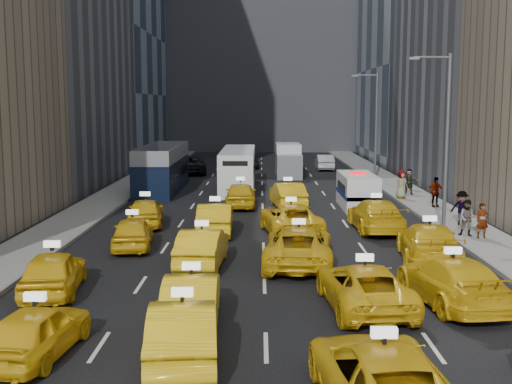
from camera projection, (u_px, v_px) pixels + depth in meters
The scene contains 40 objects.
ground at pixel (265, 302), 21.23m from camera, with size 160.00×160.00×0.00m, color black.
sidewalk_west at pixel (116, 194), 46.05m from camera, with size 3.00×90.00×0.15m, color gray.
sidewalk_east at pixel (409, 194), 45.92m from camera, with size 3.00×90.00×0.15m, color gray.
curb_west at pixel (136, 194), 46.04m from camera, with size 0.15×90.00×0.18m, color slate.
curb_east at pixel (388, 194), 45.92m from camera, with size 0.15×90.00×0.18m, color slate.
building_backdrop at pixel (261, 7), 89.83m from camera, with size 30.00×12.00×40.00m, color slate.
streetlight_near at pixel (445, 135), 32.39m from camera, with size 2.15×0.22×9.00m.
streetlight_far at pixel (375, 123), 52.20m from camera, with size 2.15×0.22×9.00m.
taxi_0 at pixel (37, 331), 16.50m from camera, with size 1.65×4.10×1.40m, color yellow.
taxi_1 at pixel (183, 330), 16.30m from camera, with size 1.67×4.78×1.57m, color yellow.
taxi_2 at pixel (383, 377), 13.54m from camera, with size 2.55×5.53×1.54m, color yellow.
taxi_4 at pixel (53, 272), 22.07m from camera, with size 1.80×4.47×1.52m, color yellow.
taxi_5 at pixel (192, 297), 19.22m from camera, with size 1.59×4.55×1.50m, color yellow.
taxi_6 at pixel (364, 286), 20.43m from camera, with size 2.42×5.24×1.46m, color yellow.
taxi_7 at pixel (452, 281), 20.89m from camera, with size 2.21×5.43×1.57m, color yellow.
taxi_8 at pixel (133, 233), 28.97m from camera, with size 1.71×4.26×1.45m, color yellow.
taxi_9 at pixel (202, 247), 25.78m from camera, with size 1.64×4.70×1.55m, color yellow.
taxi_10 at pixel (299, 246), 25.87m from camera, with size 2.66×5.77×1.60m, color yellow.
taxi_11 at pixel (429, 243), 26.39m from camera, with size 2.28×5.62×1.63m, color yellow.
taxi_12 at pixel (145, 212), 34.25m from camera, with size 1.81×4.50×1.53m, color yellow.
taxi_13 at pixel (215, 218), 32.22m from camera, with size 1.67×4.78×1.58m, color yellow.
taxi_14 at pixel (291, 219), 32.08m from camera, with size 2.60×5.64×1.57m, color yellow.
taxi_15 at pixel (376, 215), 33.06m from camera, with size 2.27×5.60×1.62m, color yellow.
taxi_16 at pixel (241, 195), 40.54m from camera, with size 1.90×4.73×1.61m, color yellow.
taxi_17 at pixel (288, 195), 40.46m from camera, with size 1.70×4.87×1.60m, color yellow.
nypd_van at pixel (357, 192), 40.28m from camera, with size 2.22×5.40×2.30m.
double_decker at pixel (163, 169), 48.18m from camera, with size 4.03×11.79×3.36m.
city_bus at pixel (238, 169), 49.31m from camera, with size 2.56×11.80×3.04m.
box_truck at pixel (288, 161), 57.84m from camera, with size 2.90×6.59×2.92m.
misc_car_0 at pixel (357, 179), 50.06m from camera, with size 1.47×4.22×1.39m, color #9C9DA3.
misc_car_1 at pixel (190, 165), 60.06m from camera, with size 2.74×5.95×1.65m, color black.
misc_car_2 at pixel (289, 159), 66.68m from camera, with size 2.24×5.50×1.60m, color slate.
misc_car_3 at pixel (249, 160), 65.65m from camera, with size 1.89×4.71×1.60m, color black.
misc_car_4 at pixel (325, 162), 63.63m from camera, with size 1.61×4.62×1.52m, color #B4B7BD.
pedestrian_0 at pixel (482, 221), 30.46m from camera, with size 0.61×0.40×1.68m, color gray.
pedestrian_1 at pixel (468, 218), 30.93m from camera, with size 0.87×0.47×1.78m, color gray.
pedestrian_2 at pixel (462, 208), 33.87m from camera, with size 1.16×0.48×1.80m, color gray.
pedestrian_3 at pixel (435, 192), 39.74m from camera, with size 1.10×0.50×1.87m, color gray.
pedestrian_4 at pixel (402, 184), 43.32m from camera, with size 0.94×0.51×1.92m, color gray.
pedestrian_5 at pixel (409, 182), 45.36m from camera, with size 1.67×0.48×1.80m, color gray.
Camera 1 is at (-0.17, -20.53, 6.50)m, focal length 45.00 mm.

